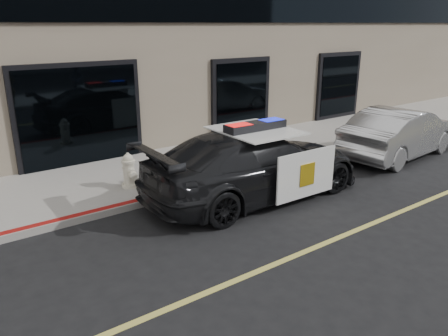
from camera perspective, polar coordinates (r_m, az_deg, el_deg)
ground at (r=7.65m, az=7.96°, el=-11.84°), size 120.00×120.00×0.00m
sidewalk_n at (r=11.60m, az=-10.23°, el=-0.80°), size 60.00×3.50×0.15m
police_car at (r=9.95m, az=4.05°, el=0.56°), size 2.56×5.46×1.76m
silver_sedan at (r=14.04m, az=22.06°, el=4.32°), size 2.37×4.78×1.48m
fire_hydrant at (r=10.44m, az=-12.29°, el=-0.41°), size 0.38×0.52×0.83m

